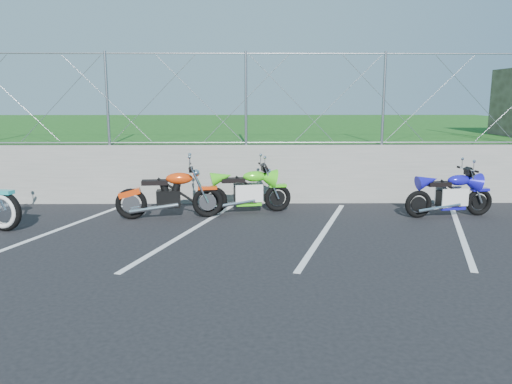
{
  "coord_description": "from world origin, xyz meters",
  "views": [
    {
      "loc": [
        1.08,
        -7.49,
        2.31
      ],
      "look_at": [
        1.19,
        1.3,
        0.65
      ],
      "focal_mm": 35.0,
      "sensor_mm": 36.0,
      "label": 1
    }
  ],
  "objects": [
    {
      "name": "retaining_wall",
      "position": [
        0.0,
        3.5,
        0.65
      ],
      "size": [
        30.0,
        0.22,
        1.3
      ],
      "primitive_type": "cube",
      "color": "slate",
      "rests_on": "ground"
    },
    {
      "name": "sportbike_blue",
      "position": [
        5.04,
        2.09,
        0.41
      ],
      "size": [
        1.83,
        0.65,
        0.95
      ],
      "rotation": [
        0.0,
        0.0,
        0.14
      ],
      "color": "black",
      "rests_on": "ground"
    },
    {
      "name": "ground",
      "position": [
        0.0,
        0.0,
        0.0
      ],
      "size": [
        90.0,
        90.0,
        0.0
      ],
      "primitive_type": "plane",
      "color": "black",
      "rests_on": "ground"
    },
    {
      "name": "naked_orange",
      "position": [
        -0.45,
        2.03,
        0.44
      ],
      "size": [
        2.08,
        0.71,
        1.04
      ],
      "rotation": [
        0.0,
        0.0,
        0.1
      ],
      "color": "black",
      "rests_on": "ground"
    },
    {
      "name": "chain_link_fence",
      "position": [
        0.0,
        3.5,
        2.3
      ],
      "size": [
        28.0,
        0.03,
        2.0
      ],
      "color": "gray",
      "rests_on": "retaining_wall"
    },
    {
      "name": "parking_lines",
      "position": [
        1.2,
        1.0,
        0.0
      ],
      "size": [
        18.29,
        4.31,
        0.01
      ],
      "color": "silver",
      "rests_on": "ground"
    },
    {
      "name": "grass_field",
      "position": [
        0.0,
        13.5,
        0.65
      ],
      "size": [
        30.0,
        20.0,
        1.3
      ],
      "primitive_type": "cube",
      "color": "#174B14",
      "rests_on": "ground"
    },
    {
      "name": "sportbike_green",
      "position": [
        1.03,
        2.48,
        0.42
      ],
      "size": [
        1.88,
        0.67,
        0.98
      ],
      "rotation": [
        0.0,
        0.0,
        0.18
      ],
      "color": "black",
      "rests_on": "ground"
    }
  ]
}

